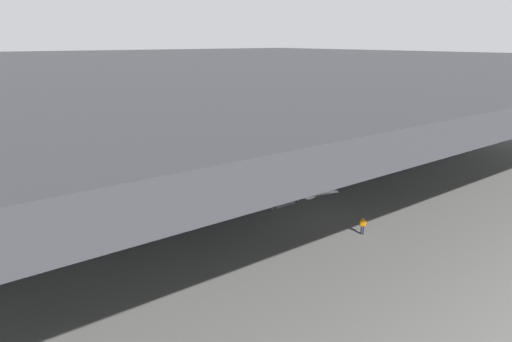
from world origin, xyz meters
TOP-DOWN VIEW (x-y plane):
  - ground_plane at (0.00, 0.00)m, footprint 110.00×110.00m
  - hangar_structure at (-0.05, 13.74)m, footprint 121.00×99.00m
  - airplane_main at (0.32, -0.56)m, footprint 31.40×32.66m
  - boarding_stairs at (-0.05, -9.69)m, footprint 4.00×1.57m
  - crew_worker_near_nose at (0.85, -19.81)m, footprint 0.37×0.49m
  - crew_worker_by_stairs at (1.91, -7.23)m, footprint 0.42×0.41m
  - airplane_distant at (-13.52, 32.81)m, footprint 33.59×33.32m
  - baggage_tug at (-5.65, 6.17)m, footprint 1.94×2.49m

SIDE VIEW (x-z plane):
  - ground_plane at x=0.00m, z-range 0.00..0.00m
  - baggage_tug at x=-5.65m, z-range 0.08..0.98m
  - boarding_stairs at x=-0.05m, z-range -1.51..2.93m
  - crew_worker_near_nose at x=0.85m, z-range 0.11..1.72m
  - crew_worker_by_stairs at x=1.91m, z-range 0.13..1.86m
  - airplane_main at x=0.32m, z-range -1.95..8.46m
  - airplane_distant at x=-13.52m, z-range -2.10..8.79m
  - hangar_structure at x=-0.05m, z-range 6.52..20.80m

